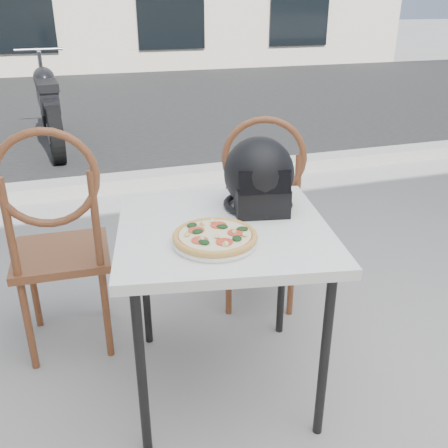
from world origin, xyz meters
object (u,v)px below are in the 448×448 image
object	(u,v)px
helmet	(259,178)
cafe_table_main	(223,241)
cafe_chair_side	(57,234)
pizza	(215,236)
motorcycle	(48,106)
cafe_chair_main	(261,205)
plate	(215,242)

from	to	relation	value
helmet	cafe_table_main	bearing A→B (deg)	-136.18
cafe_chair_side	cafe_table_main	bearing A→B (deg)	147.34
pizza	motorcycle	distance (m)	4.60
pizza	cafe_chair_side	world-z (taller)	cafe_chair_side
helmet	cafe_chair_main	size ratio (longest dim) A/B	0.33
pizza	helmet	size ratio (longest dim) A/B	1.12
pizza	motorcycle	bearing A→B (deg)	97.18
pizza	cafe_chair_main	distance (m)	0.84
cafe_table_main	plate	world-z (taller)	plate
pizza	motorcycle	world-z (taller)	motorcycle
plate	pizza	xyz separation A→B (m)	(0.00, 0.00, 0.02)
cafe_table_main	cafe_chair_main	distance (m)	0.66
plate	motorcycle	xyz separation A→B (m)	(-0.57, 4.55, -0.31)
plate	cafe_chair_main	size ratio (longest dim) A/B	0.38
cafe_table_main	cafe_chair_side	size ratio (longest dim) A/B	0.84
cafe_table_main	cafe_chair_main	world-z (taller)	cafe_chair_main
helmet	motorcycle	xyz separation A→B (m)	(-0.85, 4.29, -0.44)
plate	cafe_chair_side	world-z (taller)	cafe_chair_side
helmet	pizza	bearing A→B (deg)	-124.05
cafe_table_main	pizza	bearing A→B (deg)	-118.46
cafe_table_main	plate	size ratio (longest dim) A/B	2.33
plate	cafe_chair_side	xyz separation A→B (m)	(-0.55, 0.59, -0.15)
cafe_chair_main	cafe_chair_side	bearing A→B (deg)	24.02
plate	motorcycle	distance (m)	4.60
plate	cafe_chair_main	world-z (taller)	cafe_chair_main
cafe_table_main	cafe_chair_main	size ratio (longest dim) A/B	0.88
pizza	helmet	xyz separation A→B (m)	(0.27, 0.27, 0.10)
cafe_chair_main	helmet	bearing A→B (deg)	84.83
plate	pizza	size ratio (longest dim) A/B	1.02
plate	pizza	bearing A→B (deg)	51.38
plate	motorcycle	size ratio (longest dim) A/B	0.19
helmet	motorcycle	distance (m)	4.39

